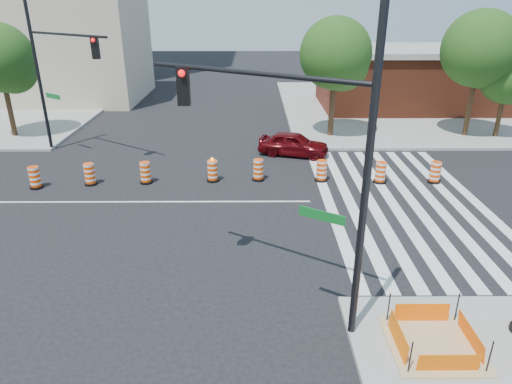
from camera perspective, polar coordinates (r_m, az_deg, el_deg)
ground at (r=20.14m, az=-13.41°, el=-1.21°), size 120.00×120.00×0.00m
sidewalk_ne at (r=39.13m, az=20.06°, el=9.96°), size 22.00×22.00×0.15m
crosswalk_east at (r=20.63m, az=17.73°, el=-1.09°), size 6.75×13.50×0.01m
lane_centerline at (r=20.14m, az=-13.41°, el=-1.19°), size 14.00×0.12×0.01m
excavation_pit at (r=12.66m, az=21.25°, el=-17.17°), size 2.20×2.20×0.90m
brick_storefront at (r=38.73m, az=20.52°, el=13.17°), size 16.50×8.50×4.60m
beige_midrise at (r=43.28m, az=-23.98°, el=17.20°), size 14.00×10.00×10.00m
red_coupe at (r=25.37m, az=4.71°, el=6.03°), size 4.13×2.56×1.31m
signal_pole_se at (r=10.85m, az=5.47°, el=6.36°), size 5.27×3.39×8.12m
signal_pole_nw at (r=26.54m, az=-23.87°, el=14.51°), size 5.12×3.59×8.10m
tree_north_b at (r=31.69m, az=-29.29°, el=14.02°), size 4.04×4.04×6.86m
tree_north_c at (r=28.35m, az=9.95°, el=16.19°), size 4.22×4.22×7.17m
tree_north_d at (r=30.82m, az=26.20°, el=15.30°), size 4.45×4.45×7.56m
tree_north_e at (r=31.60m, az=28.90°, el=12.12°), size 3.15×3.12×5.30m
median_drum_2 at (r=23.17m, az=-25.91°, el=1.57°), size 0.60×0.60×1.02m
median_drum_3 at (r=22.62m, az=-20.06°, el=2.03°), size 0.60×0.60×1.02m
median_drum_4 at (r=22.04m, az=-13.64°, el=2.28°), size 0.60×0.60×1.02m
median_drum_5 at (r=21.74m, az=-5.44°, el=2.59°), size 0.60×0.60×1.18m
median_drum_6 at (r=21.78m, az=0.29°, el=2.71°), size 0.60×0.60×1.02m
median_drum_7 at (r=21.88m, az=8.19°, el=2.56°), size 0.60×0.60×1.02m
median_drum_8 at (r=22.23m, az=15.29°, el=2.29°), size 0.60×0.60×1.02m
median_drum_9 at (r=23.07m, az=21.47°, el=2.22°), size 0.60×0.60×1.02m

